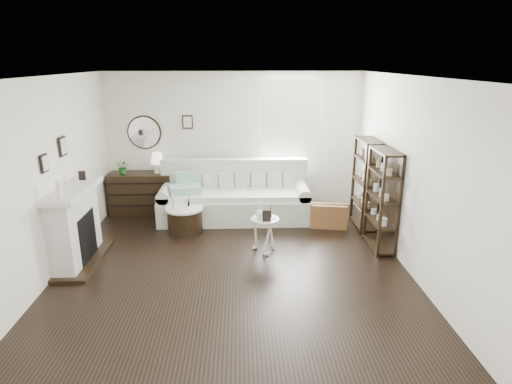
{
  "coord_description": "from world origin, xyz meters",
  "views": [
    {
      "loc": [
        0.12,
        -5.63,
        2.9
      ],
      "look_at": [
        0.36,
        0.8,
        0.91
      ],
      "focal_mm": 30.0,
      "sensor_mm": 36.0,
      "label": 1
    }
  ],
  "objects_px": {
    "drum_table": "(185,219)",
    "dresser": "(142,193)",
    "pedestal_table": "(265,221)",
    "sofa": "(235,200)"
  },
  "relations": [
    {
      "from": "drum_table",
      "to": "dresser",
      "type": "bearing_deg",
      "value": 132.17
    },
    {
      "from": "dresser",
      "to": "pedestal_table",
      "type": "xyz_separation_m",
      "value": [
        2.32,
        -1.9,
        0.1
      ]
    },
    {
      "from": "dresser",
      "to": "sofa",
      "type": "bearing_deg",
      "value": -11.81
    },
    {
      "from": "drum_table",
      "to": "pedestal_table",
      "type": "bearing_deg",
      "value": -31.52
    },
    {
      "from": "sofa",
      "to": "pedestal_table",
      "type": "relative_size",
      "value": 5.12
    },
    {
      "from": "sofa",
      "to": "drum_table",
      "type": "distance_m",
      "value": 1.11
    },
    {
      "from": "dresser",
      "to": "drum_table",
      "type": "distance_m",
      "value": 1.45
    },
    {
      "from": "sofa",
      "to": "pedestal_table",
      "type": "height_order",
      "value": "sofa"
    },
    {
      "from": "sofa",
      "to": "dresser",
      "type": "height_order",
      "value": "sofa"
    },
    {
      "from": "drum_table",
      "to": "pedestal_table",
      "type": "relative_size",
      "value": 1.21
    }
  ]
}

